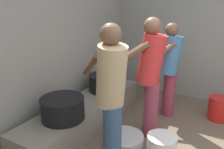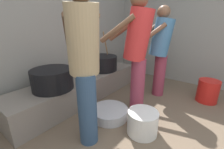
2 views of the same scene
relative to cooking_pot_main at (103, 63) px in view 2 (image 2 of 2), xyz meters
The scene contains 10 objects.
block_enclosure_rear 1.51m from the cooking_pot_main, 156.75° to the left, with size 5.62×0.20×2.43m, color gray.
hearth_ledge 0.64m from the cooking_pot_main, behind, with size 2.43×0.60×0.39m, color slate.
cooking_pot_main is the anchor object (origin of this frame).
cooking_pot_secondary 1.09m from the cooking_pot_main, behind, with size 0.55×0.55×0.28m.
cook_in_blue_shirt 1.09m from the cooking_pot_main, 67.70° to the right, with size 0.68×0.68×1.53m.
cook_in_red_shirt 1.05m from the cooking_pot_main, 110.12° to the right, with size 0.47×0.73×1.65m.
cook_in_tan_shirt 1.47m from the cooking_pot_main, 145.96° to the right, with size 0.67×0.73×1.64m.
bucket_white_plastic 1.47m from the cooking_pot_main, 119.90° to the right, with size 0.36×0.36×0.29m, color silver.
bucket_red_plastic 1.89m from the cooking_pot_main, 69.08° to the right, with size 0.32×0.32×0.38m, color red.
metal_mixing_bowl 1.11m from the cooking_pot_main, 133.92° to the right, with size 0.51×0.51×0.13m, color #B7B7BC.
Camera 2 is at (-0.88, 0.20, 1.27)m, focal length 24.12 mm.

